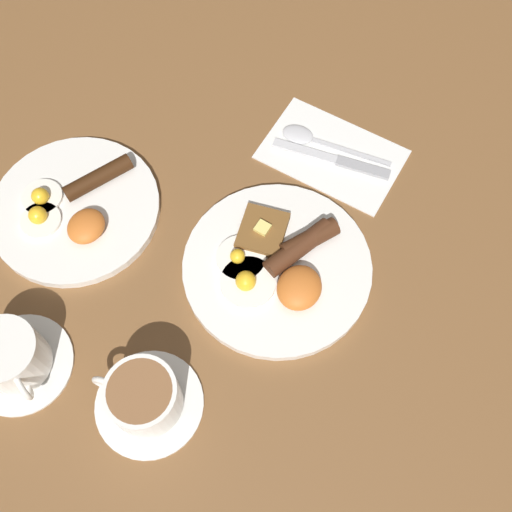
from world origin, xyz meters
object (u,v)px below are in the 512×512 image
object	(u,v)px
breakfast_plate_near	(279,265)
spoon	(308,138)
teacup_far	(12,358)
knife	(338,160)
teacup_near	(144,398)
breakfast_plate_far	(75,208)

from	to	relation	value
breakfast_plate_near	spoon	bearing A→B (deg)	11.52
teacup_far	knife	world-z (taller)	teacup_far
spoon	teacup_near	bearing A→B (deg)	83.44
breakfast_plate_far	teacup_far	xyz separation A→B (m)	(-0.24, -0.06, 0.03)
breakfast_plate_near	teacup_far	distance (m)	0.38
breakfast_plate_near	knife	xyz separation A→B (m)	(0.21, -0.01, -0.01)
breakfast_plate_far	teacup_near	distance (m)	0.33
teacup_near	teacup_far	world-z (taller)	teacup_near
breakfast_plate_near	breakfast_plate_far	xyz separation A→B (m)	(-0.04, 0.32, -0.00)
teacup_near	knife	bearing A→B (deg)	-11.07
breakfast_plate_near	spoon	xyz separation A→B (m)	(0.23, 0.05, -0.00)
breakfast_plate_far	teacup_far	distance (m)	0.25
breakfast_plate_far	spoon	size ratio (longest dim) A/B	1.40
breakfast_plate_near	breakfast_plate_far	world-z (taller)	breakfast_plate_near
breakfast_plate_near	teacup_near	size ratio (longest dim) A/B	1.91
teacup_near	knife	world-z (taller)	teacup_near
breakfast_plate_far	knife	world-z (taller)	breakfast_plate_far
breakfast_plate_far	teacup_near	world-z (taller)	teacup_near
breakfast_plate_far	knife	size ratio (longest dim) A/B	1.33
breakfast_plate_near	teacup_near	world-z (taller)	teacup_near
teacup_near	spoon	bearing A→B (deg)	-3.73
breakfast_plate_near	breakfast_plate_far	bearing A→B (deg)	96.90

